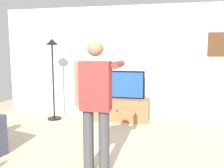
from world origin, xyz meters
TOP-DOWN VIEW (x-y plane):
  - back_wall at (0.00, 2.95)m, footprint 6.40×0.10m
  - tv_stand at (-0.16, 2.60)m, footprint 1.40×0.55m
  - television at (-0.16, 2.65)m, footprint 1.17×0.07m
  - wall_clock at (-0.16, 2.89)m, footprint 0.25×0.03m
  - framed_picture at (2.15, 2.90)m, footprint 0.70×0.04m
  - floor_lamp at (-1.70, 2.32)m, footprint 0.32×0.32m
  - person_standing_nearer_lamp at (-0.02, 0.06)m, footprint 0.56×0.78m

SIDE VIEW (x-z plane):
  - tv_stand at x=-0.16m, z-range 0.00..0.51m
  - television at x=-0.16m, z-range 0.51..1.16m
  - person_standing_nearer_lamp at x=-0.02m, z-range 0.11..1.88m
  - back_wall at x=0.00m, z-range 0.00..2.70m
  - floor_lamp at x=-1.70m, z-range 0.41..2.32m
  - framed_picture at x=2.15m, z-range 1.51..2.04m
  - wall_clock at x=-0.16m, z-range 1.95..2.20m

